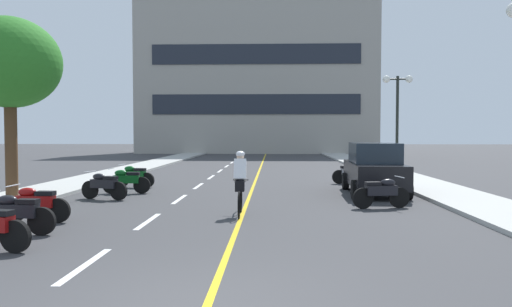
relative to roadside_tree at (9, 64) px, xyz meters
name	(u,v)px	position (x,y,z in m)	size (l,w,h in m)	color
ground_plane	(254,172)	(6.89, 12.28, -4.25)	(140.00, 140.00, 0.00)	#38383A
curb_left	(140,167)	(-0.31, 15.28, -4.19)	(2.40, 72.00, 0.12)	#A8A8A3
curb_right	(374,168)	(14.09, 15.28, -4.19)	(2.40, 72.00, 0.12)	#A8A8A3
lane_dash_0	(85,265)	(4.89, -6.72, -4.25)	(0.14, 2.20, 0.01)	silver
lane_dash_1	(148,221)	(4.89, -2.72, -4.25)	(0.14, 2.20, 0.01)	silver
lane_dash_2	(180,199)	(4.89, 1.28, -4.25)	(0.14, 2.20, 0.01)	silver
lane_dash_3	(198,186)	(4.89, 5.28, -4.25)	(0.14, 2.20, 0.01)	silver
lane_dash_4	(211,177)	(4.89, 9.28, -4.25)	(0.14, 2.20, 0.01)	silver
lane_dash_5	(220,171)	(4.89, 13.28, -4.25)	(0.14, 2.20, 0.01)	silver
lane_dash_6	(227,166)	(4.89, 17.28, -4.25)	(0.14, 2.20, 0.01)	silver
lane_dash_7	(232,163)	(4.89, 21.28, -4.25)	(0.14, 2.20, 0.01)	silver
lane_dash_8	(236,160)	(4.89, 25.28, -4.25)	(0.14, 2.20, 0.01)	silver
lane_dash_9	(240,157)	(4.89, 29.28, -4.25)	(0.14, 2.20, 0.01)	silver
lane_dash_10	(242,155)	(4.89, 33.28, -4.25)	(0.14, 2.20, 0.01)	silver
lane_dash_11	(245,154)	(4.89, 37.28, -4.25)	(0.14, 2.20, 0.01)	silver
centre_line_yellow	(260,168)	(7.14, 15.28, -4.25)	(0.12, 66.00, 0.01)	gold
office_building	(257,74)	(6.10, 39.34, 4.38)	(25.78, 6.24, 17.26)	#9E998E
roadside_tree	(9,64)	(0.00, 0.00, 0.00)	(3.03, 3.03, 5.54)	#4C331E
street_lamp_mid	(397,102)	(14.01, 9.63, -0.55)	(1.46, 0.36, 4.86)	black
parked_car_near	(374,168)	(11.53, 2.84, -3.34)	(2.04, 4.26, 1.82)	black
motorcycle_1	(16,213)	(2.50, -4.42, -3.78)	(1.70, 0.60, 0.92)	black
motorcycle_2	(35,203)	(2.21, -3.02, -3.78)	(1.70, 0.60, 0.92)	black
motorcycle_3	(382,192)	(11.07, -0.43, -3.78)	(1.69, 0.62, 0.92)	black
motorcycle_4	(104,185)	(2.44, 1.11, -3.78)	(1.66, 0.74, 0.92)	black
motorcycle_5	(126,180)	(2.68, 2.70, -3.78)	(1.70, 0.60, 0.92)	black
motorcycle_6	(134,176)	(2.39, 4.72, -3.78)	(1.69, 0.63, 0.92)	black
motorcycle_7	(352,173)	(11.32, 6.41, -3.78)	(1.70, 0.60, 0.92)	black
cyclist_rider	(240,182)	(7.08, -1.71, -3.37)	(0.42, 1.77, 1.71)	black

